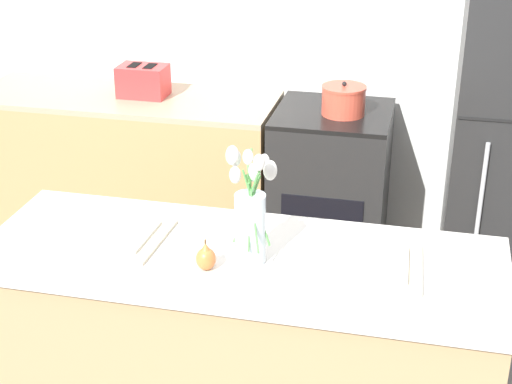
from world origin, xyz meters
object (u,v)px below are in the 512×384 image
Objects in this scene: plate_setting_right at (372,264)px; toaster at (143,81)px; pear_figurine at (206,258)px; stove_range at (330,192)px; cooking_pot at (344,100)px; flower_vase at (250,215)px; plate_setting_left at (118,235)px.

toaster reaches higher than plate_setting_right.
pear_figurine is 0.55m from plate_setting_right.
cooking_pot is at bearing -34.64° from stove_range.
plate_setting_right is (0.40, 0.05, -0.16)m from flower_vase.
cooking_pot reaches higher than stove_range.
flower_vase is (-0.05, -1.64, 0.64)m from stove_range.
cooking_pot is (-0.29, 1.55, 0.05)m from plate_setting_right.
toaster is at bearing 121.02° from flower_vase.
flower_vase is 1.61m from cooking_pot.
cooking_pot is (0.60, 1.55, 0.05)m from plate_setting_left.
pear_figurine reaches higher than plate_setting_left.
plate_setting_left is (-0.50, 0.05, -0.16)m from flower_vase.
cooking_pot is (0.23, 1.69, 0.02)m from pear_figurine.
stove_range is 8.40× the size of pear_figurine.
stove_range is 1.18m from toaster.
flower_vase is 1.26× the size of plate_setting_left.
plate_setting_right is at bearing 7.81° from flower_vase.
cooking_pot is at bearing -3.13° from toaster.
cooking_pot is at bearing 82.10° from pear_figurine.
stove_range is 1.76m from flower_vase.
stove_range is at bearing 145.36° from cooking_pot.
pear_figurine is at bearing -20.76° from plate_setting_left.
pear_figurine is at bearing -97.90° from cooking_pot.
stove_range is at bearing 102.37° from plate_setting_right.
stove_range is at bearing -1.29° from toaster.
plate_setting_right is at bearing -48.98° from toaster.
pear_figurine is 0.32× the size of plate_setting_left.
toaster is at bearing 116.49° from pear_figurine.
flower_vase is 0.20m from pear_figurine.
flower_vase is at bearing 33.07° from pear_figurine.
plate_setting_right is 1.58m from cooking_pot.
plate_setting_right is at bearing -77.63° from stove_range.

